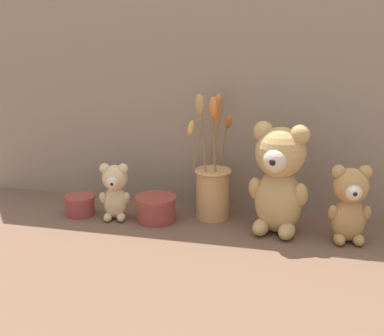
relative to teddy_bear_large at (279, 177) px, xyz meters
The scene contains 8 objects.
ground_plane 0.27m from the teddy_bear_large, behind, with size 4.00×4.00×0.00m, color brown.
backdrop_wall 0.35m from the teddy_bear_large, 144.75° to the left, with size 1.37×0.02×0.72m.
teddy_bear_large is the anchor object (origin of this frame).
teddy_bear_medium 0.18m from the teddy_bear_large, ahead, with size 0.11×0.10×0.19m.
teddy_bear_small 0.44m from the teddy_bear_large, behind, with size 0.09×0.08×0.16m.
flower_vase 0.20m from the teddy_bear_large, 161.37° to the left, with size 0.13×0.12×0.34m.
decorative_tin_tall 0.55m from the teddy_bear_large, behind, with size 0.08×0.08×0.06m.
decorative_tin_short 0.34m from the teddy_bear_large, behind, with size 0.11×0.11×0.07m.
Camera 1 is at (0.36, -1.40, 0.58)m, focal length 55.00 mm.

